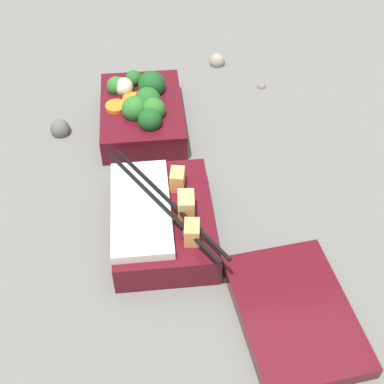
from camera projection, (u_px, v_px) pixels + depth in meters
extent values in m
plane|color=slate|center=(164.00, 171.00, 0.76)|extent=(3.00, 3.00, 0.00)
cube|color=#510F19|center=(142.00, 115.00, 0.82)|extent=(0.18, 0.12, 0.04)
sphere|color=#2D7028|center=(116.00, 86.00, 0.82)|extent=(0.03, 0.03, 0.03)
sphere|color=#2D7028|center=(135.00, 109.00, 0.78)|extent=(0.04, 0.04, 0.04)
sphere|color=#236023|center=(148.00, 100.00, 0.79)|extent=(0.04, 0.04, 0.04)
sphere|color=#19511E|center=(150.00, 120.00, 0.76)|extent=(0.03, 0.03, 0.03)
sphere|color=#19511E|center=(152.00, 84.00, 0.82)|extent=(0.04, 0.04, 0.04)
sphere|color=#236023|center=(134.00, 79.00, 0.84)|extent=(0.03, 0.03, 0.03)
sphere|color=#2D7028|center=(153.00, 109.00, 0.78)|extent=(0.04, 0.04, 0.04)
cylinder|color=orange|center=(133.00, 99.00, 0.81)|extent=(0.04, 0.04, 0.01)
cylinder|color=orange|center=(150.00, 104.00, 0.80)|extent=(0.04, 0.04, 0.01)
cylinder|color=orange|center=(116.00, 107.00, 0.80)|extent=(0.03, 0.03, 0.01)
sphere|color=beige|center=(124.00, 87.00, 0.82)|extent=(0.03, 0.03, 0.03)
cube|color=#510F19|center=(163.00, 221.00, 0.67)|extent=(0.18, 0.12, 0.04)
cube|color=silver|center=(141.00, 208.00, 0.65)|extent=(0.16, 0.07, 0.01)
cube|color=#F4A356|center=(177.00, 179.00, 0.67)|extent=(0.03, 0.02, 0.02)
cube|color=#EAB266|center=(186.00, 205.00, 0.64)|extent=(0.03, 0.02, 0.03)
cube|color=#F4A356|center=(192.00, 232.00, 0.61)|extent=(0.03, 0.02, 0.03)
sphere|color=#4C1E4C|center=(189.00, 234.00, 0.62)|extent=(0.02, 0.02, 0.02)
cylinder|color=black|center=(159.00, 203.00, 0.64)|extent=(0.20, 0.13, 0.01)
cylinder|color=black|center=(164.00, 200.00, 0.64)|extent=(0.20, 0.13, 0.01)
cube|color=#510F19|center=(294.00, 313.00, 0.59)|extent=(0.19, 0.14, 0.02)
sphere|color=gray|center=(217.00, 61.00, 0.95)|extent=(0.03, 0.03, 0.03)
sphere|color=#595651|center=(60.00, 129.00, 0.82)|extent=(0.03, 0.03, 0.03)
sphere|color=#7A6B5B|center=(262.00, 85.00, 0.91)|extent=(0.02, 0.02, 0.02)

